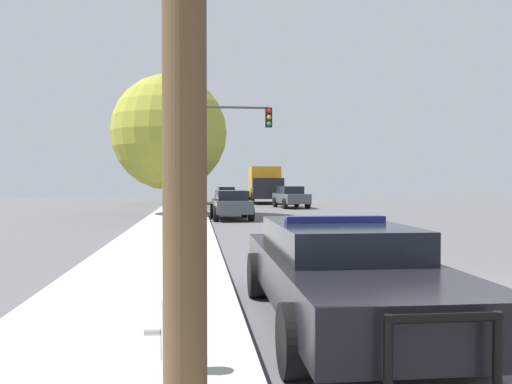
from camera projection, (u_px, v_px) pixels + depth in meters
name	position (u px, v px, depth m)	size (l,w,h in m)	color
ground_plane	(482.00, 305.00, 7.36)	(110.00, 110.00, 0.00)	#565659
sidewalk_left	(129.00, 311.00, 6.75)	(3.00, 110.00, 0.13)	#BCB7AD
police_car	(339.00, 268.00, 6.40)	(2.10, 5.45, 1.37)	black
fire_hydrant	(172.00, 327.00, 4.44)	(0.48, 0.21, 0.74)	#B7BCC1
traffic_light	(227.00, 138.00, 23.00)	(3.58, 0.35, 5.30)	#424247
car_background_oncoming	(291.00, 197.00, 35.31)	(2.15, 4.48, 1.53)	#474C51
car_background_distant	(226.00, 194.00, 47.24)	(1.99, 4.47, 1.38)	#474C51
car_background_midblock	(231.00, 204.00, 24.29)	(1.96, 4.21, 1.42)	#474C51
box_truck	(265.00, 184.00, 43.47)	(3.06, 7.80, 3.15)	black
tree_sidewalk_mid	(169.00, 133.00, 26.94)	(6.22, 6.22, 7.48)	brown
tree_sidewalk_far	(181.00, 150.00, 42.19)	(6.29, 6.29, 7.58)	brown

